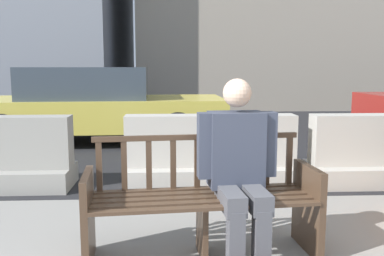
{
  "coord_description": "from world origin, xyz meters",
  "views": [
    {
      "loc": [
        -0.42,
        -1.74,
        1.4
      ],
      "look_at": [
        -0.2,
        2.78,
        0.75
      ],
      "focal_mm": 40.0,
      "sensor_mm": 36.0,
      "label": 1
    }
  ],
  "objects_px": {
    "street_bench": "(201,204)",
    "seated_person": "(239,165)",
    "jersey_barrier_centre": "(210,157)",
    "car_taxi_near": "(95,105)"
  },
  "relations": [
    {
      "from": "street_bench",
      "to": "seated_person",
      "type": "xyz_separation_m",
      "value": [
        0.27,
        -0.03,
        0.29
      ]
    },
    {
      "from": "street_bench",
      "to": "seated_person",
      "type": "height_order",
      "value": "seated_person"
    },
    {
      "from": "seated_person",
      "to": "jersey_barrier_centre",
      "type": "height_order",
      "value": "seated_person"
    },
    {
      "from": "seated_person",
      "to": "jersey_barrier_centre",
      "type": "relative_size",
      "value": 0.66
    },
    {
      "from": "street_bench",
      "to": "jersey_barrier_centre",
      "type": "distance_m",
      "value": 1.93
    },
    {
      "from": "street_bench",
      "to": "car_taxi_near",
      "type": "xyz_separation_m",
      "value": [
        -1.64,
        5.0,
        0.29
      ]
    },
    {
      "from": "seated_person",
      "to": "street_bench",
      "type": "bearing_deg",
      "value": 173.19
    },
    {
      "from": "street_bench",
      "to": "car_taxi_near",
      "type": "bearing_deg",
      "value": 108.15
    },
    {
      "from": "jersey_barrier_centre",
      "to": "car_taxi_near",
      "type": "height_order",
      "value": "car_taxi_near"
    },
    {
      "from": "car_taxi_near",
      "to": "seated_person",
      "type": "bearing_deg",
      "value": -69.23
    }
  ]
}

